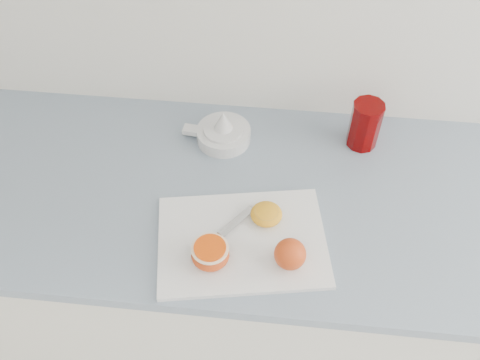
% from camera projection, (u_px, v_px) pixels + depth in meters
% --- Properties ---
extents(counter, '(2.40, 0.64, 0.89)m').
position_uv_depth(counter, '(277.00, 286.00, 1.62)').
color(counter, silver).
rests_on(counter, ground).
extents(cutting_board, '(0.41, 0.33, 0.01)m').
position_uv_depth(cutting_board, '(242.00, 241.00, 1.18)').
color(cutting_board, silver).
rests_on(cutting_board, counter).
extents(whole_orange, '(0.07, 0.07, 0.07)m').
position_uv_depth(whole_orange, '(290.00, 254.00, 1.12)').
color(whole_orange, '#D75015').
rests_on(whole_orange, cutting_board).
extents(half_orange, '(0.08, 0.08, 0.05)m').
position_uv_depth(half_orange, '(210.00, 254.00, 1.13)').
color(half_orange, '#D75015').
rests_on(half_orange, cutting_board).
extents(squeezed_shell, '(0.07, 0.07, 0.03)m').
position_uv_depth(squeezed_shell, '(266.00, 214.00, 1.21)').
color(squeezed_shell, orange).
rests_on(squeezed_shell, cutting_board).
extents(paring_knife, '(0.13, 0.16, 0.01)m').
position_uv_depth(paring_knife, '(212.00, 242.00, 1.17)').
color(paring_knife, '#442615').
rests_on(paring_knife, cutting_board).
extents(citrus_juicer, '(0.18, 0.14, 0.09)m').
position_uv_depth(citrus_juicer, '(223.00, 132.00, 1.38)').
color(citrus_juicer, white).
rests_on(citrus_juicer, counter).
extents(red_tumbler, '(0.08, 0.08, 0.13)m').
position_uv_depth(red_tumbler, '(365.00, 126.00, 1.34)').
color(red_tumbler, '#5A0000').
rests_on(red_tumbler, counter).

